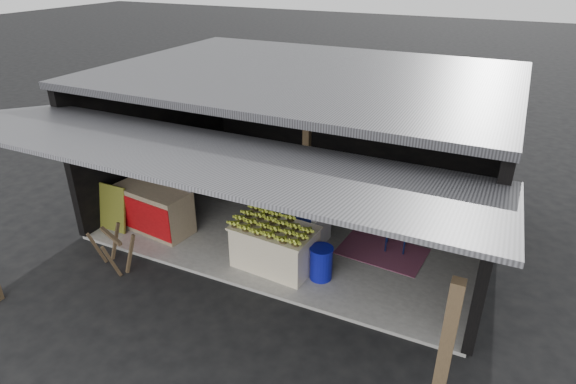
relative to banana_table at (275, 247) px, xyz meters
The scene contains 13 objects.
ground 0.89m from the banana_table, 108.61° to the right, with size 80.00×80.00×0.00m, color black.
concrete_slab 1.84m from the banana_table, 97.89° to the left, with size 7.00×5.00×0.06m, color gray.
shophouse 2.68m from the banana_table, 96.68° to the left, with size 7.40×7.29×3.02m.
banana_table is the anchor object (origin of this frame).
banana_pile 0.45m from the banana_table, behind, with size 1.27×0.76×0.15m, color yellow, non-canonical shape.
white_crate 1.00m from the banana_table, 87.86° to the left, with size 1.00×0.71×1.07m.
neighbor_stall 2.67m from the banana_table, behind, with size 1.60×0.87×1.58m.
green_signboard 3.38m from the banana_table, behind, with size 0.61×0.04×0.91m, color black.
sawhorse 2.75m from the banana_table, 154.78° to the right, with size 0.77×0.77×0.67m.
water_barrel 0.85m from the banana_table, ahead, with size 0.37×0.37×0.55m, color #0D1290.
plastic_chair 2.29m from the banana_table, 41.18° to the left, with size 0.46×0.46×0.84m.
magenta_rug 2.01m from the banana_table, 38.35° to the left, with size 1.50×1.00×0.01m, color maroon.
picture_frames 4.44m from the banana_table, 95.65° to the left, with size 1.62×0.04×0.46m.
Camera 1 is at (3.42, -5.37, 4.88)m, focal length 30.00 mm.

